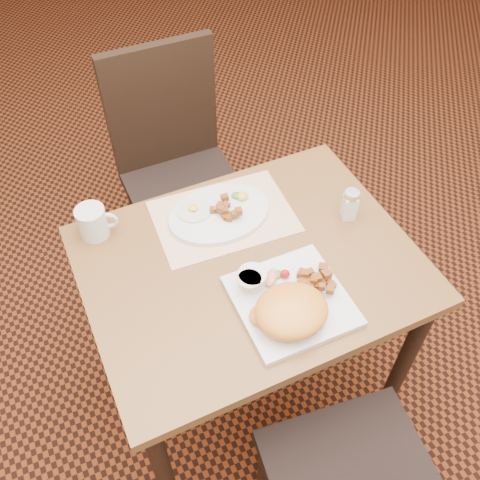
% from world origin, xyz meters
% --- Properties ---
extents(ground, '(8.00, 8.00, 0.00)m').
position_xyz_m(ground, '(0.00, 0.00, 0.00)').
color(ground, black).
rests_on(ground, ground).
extents(table, '(0.90, 0.70, 0.75)m').
position_xyz_m(table, '(0.00, 0.00, 0.64)').
color(table, brown).
rests_on(table, ground).
extents(chair_far, '(0.42, 0.43, 0.97)m').
position_xyz_m(chair_far, '(0.03, 0.71, 0.54)').
color(chair_far, black).
rests_on(chair_far, ground).
extents(placemat, '(0.42, 0.31, 0.00)m').
position_xyz_m(placemat, '(0.00, 0.19, 0.75)').
color(placemat, white).
rests_on(placemat, table).
extents(plate_square, '(0.28, 0.28, 0.02)m').
position_xyz_m(plate_square, '(0.04, -0.17, 0.76)').
color(plate_square, silver).
rests_on(plate_square, table).
extents(plate_oval, '(0.31, 0.23, 0.02)m').
position_xyz_m(plate_oval, '(-0.01, 0.19, 0.76)').
color(plate_oval, silver).
rests_on(plate_oval, placemat).
extents(hollandaise_mound, '(0.19, 0.17, 0.07)m').
position_xyz_m(hollandaise_mound, '(0.01, -0.22, 0.80)').
color(hollandaise_mound, orange).
rests_on(hollandaise_mound, plate_square).
extents(ramekin, '(0.08, 0.08, 0.04)m').
position_xyz_m(ramekin, '(-0.03, -0.08, 0.79)').
color(ramekin, silver).
rests_on(ramekin, plate_square).
extents(garnish_sq, '(0.08, 0.07, 0.03)m').
position_xyz_m(garnish_sq, '(0.03, -0.09, 0.78)').
color(garnish_sq, '#387223').
rests_on(garnish_sq, plate_square).
extents(fried_egg, '(0.10, 0.10, 0.02)m').
position_xyz_m(fried_egg, '(-0.07, 0.23, 0.77)').
color(fried_egg, white).
rests_on(fried_egg, plate_oval).
extents(garnish_ov, '(0.06, 0.06, 0.02)m').
position_xyz_m(garnish_ov, '(0.07, 0.22, 0.78)').
color(garnish_ov, '#387223').
rests_on(garnish_ov, plate_oval).
extents(salt_shaker, '(0.05, 0.05, 0.10)m').
position_xyz_m(salt_shaker, '(0.33, 0.03, 0.80)').
color(salt_shaker, white).
rests_on(salt_shaker, table).
extents(coffee_mug, '(0.11, 0.08, 0.09)m').
position_xyz_m(coffee_mug, '(-0.35, 0.28, 0.80)').
color(coffee_mug, silver).
rests_on(coffee_mug, table).
extents(home_fries_sq, '(0.11, 0.11, 0.04)m').
position_xyz_m(home_fries_sq, '(0.11, -0.15, 0.78)').
color(home_fries_sq, '#954D18').
rests_on(home_fries_sq, plate_square).
extents(home_fries_ov, '(0.08, 0.09, 0.03)m').
position_xyz_m(home_fries_ov, '(0.01, 0.18, 0.78)').
color(home_fries_ov, '#954D18').
rests_on(home_fries_ov, plate_oval).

